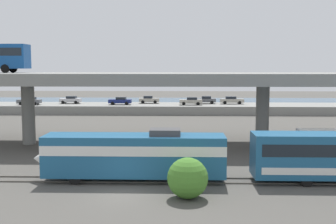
% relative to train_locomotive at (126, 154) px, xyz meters
% --- Properties ---
extents(ground_plane, '(260.00, 260.00, 0.00)m').
position_rel_train_locomotive_xyz_m(ground_plane, '(0.15, -4.00, -2.19)').
color(ground_plane, '#4C4944').
extents(rail_strip_near, '(110.00, 0.12, 0.12)m').
position_rel_train_locomotive_xyz_m(rail_strip_near, '(0.15, -0.75, -2.13)').
color(rail_strip_near, '#59544C').
rests_on(rail_strip_near, ground_plane).
extents(rail_strip_far, '(110.00, 0.12, 0.12)m').
position_rel_train_locomotive_xyz_m(rail_strip_far, '(0.15, 0.75, -2.13)').
color(rail_strip_far, '#59544C').
rests_on(rail_strip_far, ground_plane).
extents(train_locomotive, '(15.26, 3.04, 4.18)m').
position_rel_train_locomotive_xyz_m(train_locomotive, '(0.00, 0.00, 0.00)').
color(train_locomotive, '#1E5984').
rests_on(train_locomotive, ground_plane).
extents(highway_overpass, '(96.00, 12.30, 8.32)m').
position_rel_train_locomotive_xyz_m(highway_overpass, '(0.15, 16.00, 5.32)').
color(highway_overpass, gray).
rests_on(highway_overpass, ground_plane).
extents(service_truck_east, '(6.80, 2.46, 3.04)m').
position_rel_train_locomotive_xyz_m(service_truck_east, '(17.08, 7.57, -0.56)').
color(service_truck_east, navy).
rests_on(service_truck_east, ground_plane).
extents(pier_parking_lot, '(73.72, 10.03, 1.66)m').
position_rel_train_locomotive_xyz_m(pier_parking_lot, '(0.15, 51.00, -1.36)').
color(pier_parking_lot, gray).
rests_on(pier_parking_lot, ground_plane).
extents(parked_car_0, '(4.65, 1.83, 1.50)m').
position_rel_train_locomotive_xyz_m(parked_car_0, '(14.44, 52.20, 0.24)').
color(parked_car_0, '#9E998C').
rests_on(parked_car_0, pier_parking_lot).
extents(parked_car_1, '(4.39, 1.88, 1.50)m').
position_rel_train_locomotive_xyz_m(parked_car_1, '(6.32, 49.75, 0.24)').
color(parked_car_1, '#9E998C').
rests_on(parked_car_1, pier_parking_lot).
extents(parked_car_2, '(4.01, 1.89, 1.50)m').
position_rel_train_locomotive_xyz_m(parked_car_2, '(-2.09, 53.31, 0.24)').
color(parked_car_2, '#9E998C').
rests_on(parked_car_2, pier_parking_lot).
extents(parked_car_3, '(4.12, 1.96, 1.50)m').
position_rel_train_locomotive_xyz_m(parked_car_3, '(9.27, 52.77, 0.24)').
color(parked_car_3, '#515459').
rests_on(parked_car_3, pier_parking_lot).
extents(parked_car_4, '(4.13, 1.98, 1.50)m').
position_rel_train_locomotive_xyz_m(parked_car_4, '(-17.79, 52.19, 0.24)').
color(parked_car_4, '#B7B7BC').
rests_on(parked_car_4, pier_parking_lot).
extents(parked_car_5, '(4.44, 1.88, 1.50)m').
position_rel_train_locomotive_xyz_m(parked_car_5, '(-25.05, 49.02, 0.24)').
color(parked_car_5, '#515459').
rests_on(parked_car_5, pier_parking_lot).
extents(parked_car_6, '(4.39, 1.83, 1.50)m').
position_rel_train_locomotive_xyz_m(parked_car_6, '(-7.47, 49.93, 0.24)').
color(parked_car_6, navy).
rests_on(parked_car_6, pier_parking_lot).
extents(harbor_water, '(140.00, 36.00, 0.01)m').
position_rel_train_locomotive_xyz_m(harbor_water, '(0.15, 74.00, -2.19)').
color(harbor_water, '#2D5170').
rests_on(harbor_water, ground_plane).
extents(shrub_right, '(2.84, 2.84, 2.84)m').
position_rel_train_locomotive_xyz_m(shrub_right, '(4.86, -4.49, -0.77)').
color(shrub_right, '#447F2B').
rests_on(shrub_right, ground_plane).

